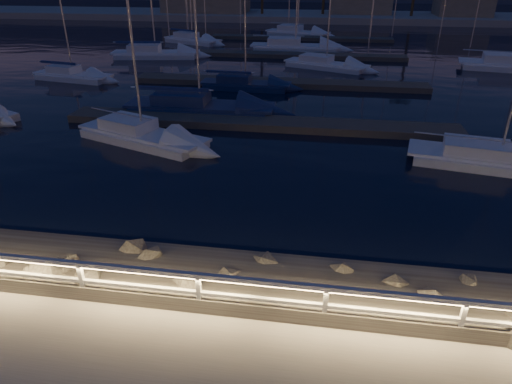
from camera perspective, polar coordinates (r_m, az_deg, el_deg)
ground at (r=11.85m, az=-11.81°, el=-13.61°), size 400.00×400.00×0.00m
harbor_water at (r=40.67m, az=3.68°, el=14.32°), size 400.00×440.00×0.60m
guard_rail at (r=11.40m, az=-12.50°, el=-10.57°), size 44.11×0.12×1.06m
riprap at (r=14.17m, az=-18.31°, el=-8.47°), size 32.56×3.04×1.44m
floating_docks at (r=41.80m, az=3.89°, el=15.44°), size 22.00×36.00×0.40m
far_shore at (r=82.83m, az=6.78°, el=21.24°), size 160.00×14.00×5.20m
sailboat_b at (r=24.27m, az=-14.33°, el=7.10°), size 7.52×4.54×12.43m
sailboat_c at (r=28.52m, az=-7.47°, el=10.62°), size 9.02×2.80×15.24m
sailboat_d at (r=23.11m, az=27.62°, el=3.80°), size 8.07×3.71×13.17m
sailboat_e at (r=39.98m, az=-22.09°, el=13.44°), size 6.71×3.04×11.12m
sailboat_f at (r=34.35m, az=-1.60°, el=13.41°), size 6.61×2.21×11.14m
sailboat_g at (r=42.15m, az=8.51°, el=15.60°), size 7.66×4.82×12.66m
sailboat_i at (r=56.62m, az=-8.09°, el=18.38°), size 7.42×4.78×12.42m
sailboat_j at (r=47.87m, az=-12.69°, el=16.61°), size 8.70×3.85×14.35m
sailboat_k at (r=51.01m, az=4.64°, el=17.71°), size 9.48×3.07×15.95m
sailboat_n at (r=62.70m, az=5.02°, el=19.30°), size 8.54×4.83×14.05m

